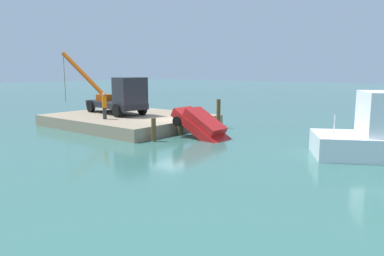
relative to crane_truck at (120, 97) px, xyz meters
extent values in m
plane|color=#386B60|center=(5.10, 0.26, -2.22)|extent=(200.00, 200.00, 0.00)
cube|color=gray|center=(0.71, 0.26, -1.81)|extent=(11.42, 9.33, 0.83)
cube|color=black|center=(-0.78, 0.18, -0.67)|extent=(6.46, 3.25, 0.45)
cube|color=#26262C|center=(1.41, -0.21, 0.55)|extent=(2.07, 2.40, 1.98)
cylinder|color=black|center=(1.54, 0.90, -0.89)|extent=(1.04, 0.47, 1.00)
cylinder|color=black|center=(1.16, -1.29, -0.89)|extent=(1.04, 0.47, 1.00)
cylinder|color=black|center=(-2.71, 1.64, -0.89)|extent=(1.04, 0.47, 1.00)
cylinder|color=black|center=(-3.09, -0.55, -0.89)|extent=(1.04, 0.47, 1.00)
cylinder|color=#BF4C0C|center=(-4.61, -0.06, 1.74)|extent=(4.34, 1.53, 3.83)
cube|color=#BF4C0C|center=(-2.60, 0.50, -0.19)|extent=(1.00, 1.00, 0.50)
cylinder|color=#4C4C19|center=(-6.62, -0.63, 1.39)|extent=(0.04, 0.04, 4.25)
cylinder|color=#323232|center=(1.28, -2.52, -0.98)|extent=(0.28, 0.28, 0.83)
cylinder|color=orange|center=(1.28, -2.52, -0.14)|extent=(0.34, 0.34, 0.83)
sphere|color=tan|center=(1.28, -2.52, 0.39)|extent=(0.24, 0.24, 0.24)
cube|color=red|center=(8.69, -0.45, -1.69)|extent=(4.30, 1.82, 2.72)
cube|color=red|center=(8.74, -0.45, -1.12)|extent=(2.49, 1.59, 1.66)
cylinder|color=black|center=(9.96, 0.43, -2.72)|extent=(0.87, 0.23, 0.87)
cylinder|color=black|center=(9.94, -1.35, -2.72)|extent=(0.87, 0.23, 0.87)
cylinder|color=black|center=(7.16, 0.46, -1.17)|extent=(0.87, 0.23, 0.87)
cylinder|color=black|center=(7.14, -1.31, -1.17)|extent=(0.87, 0.23, 0.87)
cylinder|color=silver|center=(16.75, -0.21, -0.58)|extent=(0.06, 0.06, 1.00)
cylinder|color=brown|center=(6.87, -3.21, -1.50)|extent=(0.29, 0.29, 1.44)
cylinder|color=brown|center=(6.70, -0.50, -1.52)|extent=(0.40, 0.40, 1.41)
cylinder|color=brown|center=(6.78, 1.37, -1.56)|extent=(0.36, 0.36, 1.32)
cylinder|color=brown|center=(6.93, 3.61, -1.14)|extent=(0.30, 0.30, 2.17)
camera|label=1|loc=(22.90, -19.24, 2.20)|focal=34.93mm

